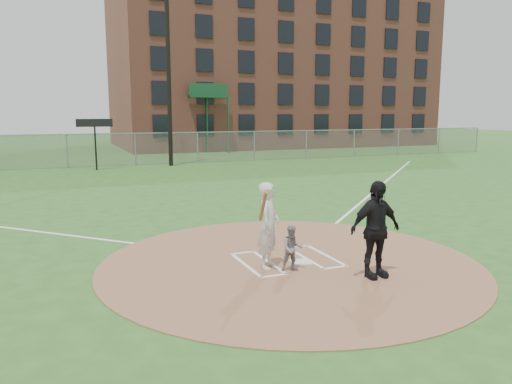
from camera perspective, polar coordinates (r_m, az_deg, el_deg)
name	(u,v)px	position (r m, az deg, el deg)	size (l,w,h in m)	color
ground	(290,263)	(11.26, 3.87, -8.06)	(140.00, 140.00, 0.00)	#2A5C1F
dirt_circle	(290,262)	(11.26, 3.87, -8.01)	(8.40, 8.40, 0.02)	#966647
home_plate	(300,262)	(11.20, 5.08, -7.99)	(0.44, 0.44, 0.03)	silver
foul_line_first	(381,185)	(23.40, 14.10, 0.73)	(0.10, 24.00, 0.01)	white
catcher	(292,248)	(10.52, 4.18, -6.46)	(0.47, 0.37, 0.97)	slate
umpire	(375,229)	(10.27, 13.48, -4.18)	(1.15, 0.48, 1.97)	black
batters_boxes	(287,260)	(11.38, 3.54, -7.74)	(2.08, 1.88, 0.01)	white
batter_at_plate	(269,225)	(10.60, 1.46, -3.84)	(0.78, 1.10, 1.85)	silver
outfield_fence	(135,149)	(32.09, -13.62, 4.79)	(56.08, 0.08, 2.03)	slate
brick_warehouse	(269,70)	(52.10, 1.45, 13.77)	(30.00, 17.17, 15.00)	#A15645
light_pole	(168,56)	(31.56, -10.01, 15.01)	(1.20, 0.30, 12.22)	black
scoreboard_sign	(95,128)	(29.95, -17.96, 6.93)	(2.00, 0.10, 2.93)	black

